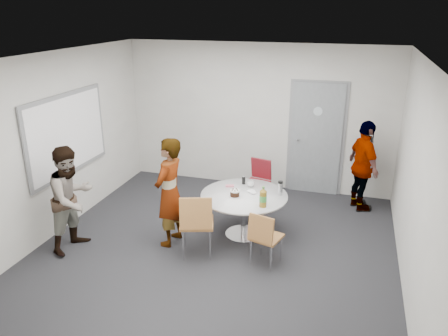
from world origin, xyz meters
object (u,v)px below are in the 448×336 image
(whiteboard, at_px, (68,134))
(table, at_px, (245,201))
(person_left, at_px, (72,199))
(door, at_px, (316,139))
(chair_near_left, at_px, (196,220))
(chair_near_right, at_px, (264,235))
(chair_far, at_px, (258,178))
(person_right, at_px, (363,166))
(person_main, at_px, (169,192))

(whiteboard, bearing_deg, table, 5.59)
(person_left, bearing_deg, table, -54.44)
(table, bearing_deg, whiteboard, -174.41)
(door, relative_size, chair_near_left, 2.23)
(chair_near_right, bearing_deg, chair_far, 120.23)
(whiteboard, height_order, table, whiteboard)
(chair_near_left, distance_m, person_right, 3.13)
(chair_near_left, relative_size, chair_far, 1.16)
(table, bearing_deg, chair_near_right, -58.88)
(person_left, xyz_separation_m, person_right, (3.90, 2.51, 0.01))
(person_main, xyz_separation_m, person_right, (2.64, 1.99, -0.02))
(person_left, bearing_deg, chair_near_right, -72.76)
(chair_near_left, distance_m, chair_near_right, 0.93)
(table, xyz_separation_m, person_left, (-2.25, -1.03, 0.18))
(person_main, bearing_deg, chair_near_right, 87.47)
(chair_far, bearing_deg, person_right, -156.99)
(person_left, relative_size, person_right, 0.98)
(whiteboard, bearing_deg, person_right, 21.64)
(chair_far, relative_size, person_left, 0.53)
(whiteboard, height_order, person_main, whiteboard)
(table, relative_size, person_main, 0.80)
(chair_near_right, distance_m, chair_far, 1.97)
(chair_near_left, bearing_deg, person_left, 169.71)
(chair_far, distance_m, person_left, 3.11)
(whiteboard, distance_m, person_main, 1.90)
(whiteboard, relative_size, table, 1.47)
(table, height_order, person_main, person_main)
(chair_near_right, distance_m, person_main, 1.49)
(person_main, bearing_deg, person_left, -61.19)
(chair_near_right, bearing_deg, person_main, -173.40)
(door, height_order, person_main, door)
(chair_far, height_order, person_main, person_main)
(whiteboard, height_order, chair_near_right, whiteboard)
(whiteboard, bearing_deg, person_left, -56.11)
(person_main, bearing_deg, door, 150.89)
(person_main, relative_size, person_left, 1.05)
(chair_near_left, bearing_deg, person_right, 28.86)
(door, bearing_deg, table, -111.79)
(door, bearing_deg, person_right, -32.03)
(chair_near_right, xyz_separation_m, person_left, (-2.69, -0.30, 0.30))
(door, distance_m, chair_near_left, 3.12)
(chair_far, xyz_separation_m, person_main, (-0.93, -1.68, 0.31))
(door, distance_m, table, 2.21)
(person_main, distance_m, person_right, 3.31)
(person_main, height_order, person_left, person_main)
(chair_far, bearing_deg, table, 105.84)
(door, xyz_separation_m, whiteboard, (-3.56, -2.28, 0.42))
(door, bearing_deg, chair_near_right, -97.52)
(table, height_order, chair_far, table)
(table, relative_size, chair_near_left, 1.36)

